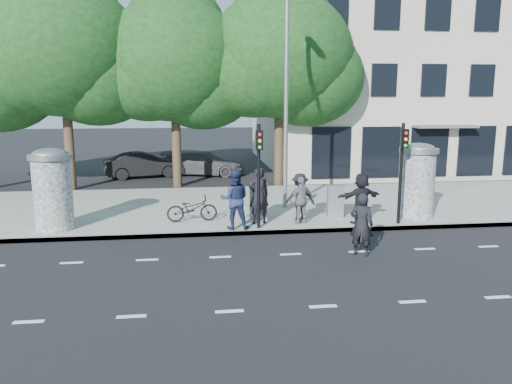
{
  "coord_description": "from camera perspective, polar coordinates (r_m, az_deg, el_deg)",
  "views": [
    {
      "loc": [
        -2.65,
        -11.93,
        4.41
      ],
      "look_at": [
        -0.73,
        3.5,
        1.42
      ],
      "focal_mm": 35.0,
      "sensor_mm": 36.0,
      "label": 1
    }
  ],
  "objects": [
    {
      "name": "tree_near_left",
      "position": [
        24.69,
        -9.36,
        14.6
      ],
      "size": [
        6.8,
        6.8,
        8.97
      ],
      "color": "#38281C",
      "rests_on": "ground"
    },
    {
      "name": "ground",
      "position": [
        12.99,
        5.18,
        -9.01
      ],
      "size": [
        120.0,
        120.0,
        0.0
      ],
      "primitive_type": "plane",
      "color": "black",
      "rests_on": "ground"
    },
    {
      "name": "car_right",
      "position": [
        28.47,
        -5.96,
        3.29
      ],
      "size": [
        3.09,
        4.94,
        1.33
      ],
      "primitive_type": "imported",
      "rotation": [
        0.0,
        0.0,
        1.28
      ],
      "color": "#4E5055",
      "rests_on": "ground"
    },
    {
      "name": "curb",
      "position": [
        16.29,
        2.54,
        -4.55
      ],
      "size": [
        40.0,
        0.1,
        0.16
      ],
      "primitive_type": "cube",
      "color": "slate",
      "rests_on": "ground"
    },
    {
      "name": "bicycle",
      "position": [
        17.33,
        -7.32,
        -1.89
      ],
      "size": [
        0.72,
        1.76,
        0.91
      ],
      "primitive_type": "imported",
      "rotation": [
        0.0,
        0.0,
        1.64
      ],
      "color": "black",
      "rests_on": "sidewalk"
    },
    {
      "name": "street_lamp",
      "position": [
        18.88,
        3.52,
        12.04
      ],
      "size": [
        0.25,
        0.93,
        8.0
      ],
      "color": "slate",
      "rests_on": "sidewalk"
    },
    {
      "name": "cabinet_left",
      "position": [
        17.51,
        0.31,
        -1.07
      ],
      "size": [
        0.68,
        0.55,
        1.26
      ],
      "primitive_type": "cube",
      "rotation": [
        0.0,
        0.0,
        -0.19
      ],
      "color": "gray",
      "rests_on": "sidewalk"
    },
    {
      "name": "car_mid",
      "position": [
        28.16,
        -12.66,
        3.06
      ],
      "size": [
        2.53,
        4.48,
        1.4
      ],
      "primitive_type": "imported",
      "rotation": [
        0.0,
        0.0,
        1.83
      ],
      "color": "black",
      "rests_on": "ground"
    },
    {
      "name": "lane_dash_near",
      "position": [
        11.0,
        7.67,
        -12.83
      ],
      "size": [
        32.0,
        0.12,
        0.01
      ],
      "primitive_type": "cube",
      "color": "silver",
      "rests_on": "ground"
    },
    {
      "name": "cabinet_right",
      "position": [
        18.03,
        9.04,
        -1.03
      ],
      "size": [
        0.59,
        0.45,
        1.16
      ],
      "primitive_type": "cube",
      "rotation": [
        0.0,
        0.0,
        -0.1
      ],
      "color": "gray",
      "rests_on": "sidewalk"
    },
    {
      "name": "man_road",
      "position": [
        14.26,
        11.97,
        -3.64
      ],
      "size": [
        0.77,
        0.65,
        1.78
      ],
      "primitive_type": "imported",
      "rotation": [
        0.0,
        0.0,
        2.72
      ],
      "color": "black",
      "rests_on": "ground"
    },
    {
      "name": "building",
      "position": [
        35.15,
        18.01,
        12.96
      ],
      "size": [
        20.3,
        15.85,
        12.0
      ],
      "color": "#AFA492",
      "rests_on": "ground"
    },
    {
      "name": "ped_b",
      "position": [
        16.81,
        0.31,
        -0.42
      ],
      "size": [
        0.75,
        0.54,
        1.93
      ],
      "primitive_type": "imported",
      "rotation": [
        0.0,
        0.0,
        3.27
      ],
      "color": "black",
      "rests_on": "sidewalk"
    },
    {
      "name": "traffic_pole_near",
      "position": [
        16.0,
        0.34,
        3.06
      ],
      "size": [
        0.22,
        0.31,
        3.4
      ],
      "color": "black",
      "rests_on": "sidewalk"
    },
    {
      "name": "sidewalk",
      "position": [
        20.08,
        0.66,
        -1.57
      ],
      "size": [
        40.0,
        8.0,
        0.15
      ],
      "primitive_type": "cube",
      "color": "gray",
      "rests_on": "ground"
    },
    {
      "name": "ped_d",
      "position": [
        17.34,
        5.01,
        -0.57
      ],
      "size": [
        1.07,
        0.62,
        1.65
      ],
      "primitive_type": "imported",
      "rotation": [
        0.0,
        0.0,
        3.13
      ],
      "color": "black",
      "rests_on": "sidewalk"
    },
    {
      "name": "ad_column_left",
      "position": [
        17.28,
        -22.24,
        0.51
      ],
      "size": [
        1.36,
        1.36,
        2.65
      ],
      "color": "beige",
      "rests_on": "sidewalk"
    },
    {
      "name": "ped_f",
      "position": [
        17.24,
        11.92,
        -0.7
      ],
      "size": [
        1.69,
        0.93,
        1.73
      ],
      "primitive_type": "imported",
      "rotation": [
        0.0,
        0.0,
        3.37
      ],
      "color": "black",
      "rests_on": "sidewalk"
    },
    {
      "name": "ped_e",
      "position": [
        16.9,
        5.22,
        -0.95
      ],
      "size": [
        1.07,
        0.85,
        1.61
      ],
      "primitive_type": "imported",
      "rotation": [
        0.0,
        0.0,
        3.52
      ],
      "color": "slate",
      "rests_on": "sidewalk"
    },
    {
      "name": "traffic_pole_far",
      "position": [
        17.29,
        16.35,
        3.21
      ],
      "size": [
        0.22,
        0.31,
        3.4
      ],
      "color": "black",
      "rests_on": "sidewalk"
    },
    {
      "name": "tree_center",
      "position": [
        24.65,
        2.71,
        15.31
      ],
      "size": [
        7.0,
        7.0,
        9.3
      ],
      "color": "#38281C",
      "rests_on": "ground"
    },
    {
      "name": "ad_column_right",
      "position": [
        18.61,
        17.96,
        1.48
      ],
      "size": [
        1.36,
        1.36,
        2.65
      ],
      "color": "beige",
      "rests_on": "sidewalk"
    },
    {
      "name": "ped_c",
      "position": [
        16.16,
        -2.45,
        -0.82
      ],
      "size": [
        1.02,
        0.83,
        1.97
      ],
      "primitive_type": "imported",
      "rotation": [
        0.0,
        0.0,
        3.04
      ],
      "color": "#1D2749",
      "rests_on": "sidewalk"
    },
    {
      "name": "lane_dash_far",
      "position": [
        14.29,
        3.99,
        -7.11
      ],
      "size": [
        32.0,
        0.12,
        0.01
      ],
      "primitive_type": "cube",
      "color": "silver",
      "rests_on": "ground"
    },
    {
      "name": "tree_mid_left",
      "position": [
        25.2,
        -21.24,
        14.94
      ],
      "size": [
        7.2,
        7.2,
        9.57
      ],
      "color": "#38281C",
      "rests_on": "ground"
    }
  ]
}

